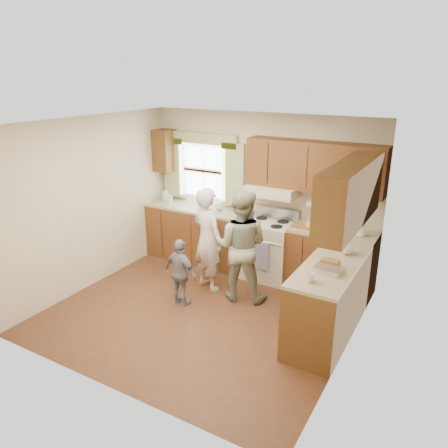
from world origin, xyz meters
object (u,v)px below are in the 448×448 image
Objects in this scene: woman_right at (241,246)px; child at (181,273)px; woman_left at (208,239)px; stove at (268,249)px.

woman_right reaches higher than child.
child is at bearing 103.91° from woman_left.
stove reaches higher than child.
child is at bearing -115.20° from stove.
woman_left is at bearing -17.40° from woman_right.
woman_right reaches higher than stove.
stove is 0.89m from woman_right.
stove is 1.56m from child.
child is at bearing 29.51° from woman_right.
woman_left is (-0.61, -0.80, 0.31)m from stove.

